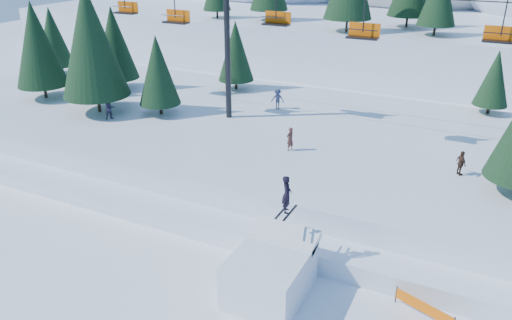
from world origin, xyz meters
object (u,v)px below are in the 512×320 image
at_px(jump_kicker, 271,272).
at_px(chairlift, 359,41).
at_px(banner_near, 424,308).
at_px(banner_far, 458,293).

xyz_separation_m(jump_kicker, chairlift, (-0.65, 15.33, 8.07)).
bearing_deg(banner_near, jump_kicker, -167.95).
bearing_deg(banner_far, chairlift, 125.59).
relative_size(chairlift, banner_near, 17.14).
bearing_deg(banner_near, chairlift, 118.31).
distance_m(banner_near, banner_far, 2.10).
xyz_separation_m(jump_kicker, banner_near, (6.82, 1.46, -0.71)).
bearing_deg(jump_kicker, banner_near, 12.05).
bearing_deg(banner_near, banner_far, 53.57).
height_order(jump_kicker, banner_far, jump_kicker).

